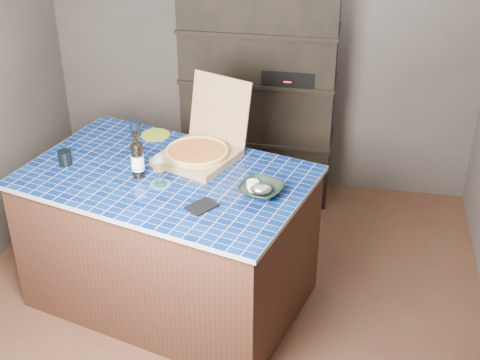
% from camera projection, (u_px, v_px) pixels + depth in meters
% --- Properties ---
extents(room, '(3.50, 3.50, 3.50)m').
position_uv_depth(room, '(220.00, 141.00, 3.87)').
color(room, '#503622').
rests_on(room, ground).
extents(shelving_unit, '(1.20, 0.41, 1.80)m').
position_uv_depth(shelving_unit, '(259.00, 95.00, 5.35)').
color(shelving_unit, black).
rests_on(shelving_unit, floor).
extents(kitchen_island, '(1.97, 1.54, 0.95)m').
position_uv_depth(kitchen_island, '(170.00, 238.00, 4.36)').
color(kitchen_island, '#44241A').
rests_on(kitchen_island, floor).
extents(pizza_box, '(0.61, 0.66, 0.48)m').
position_uv_depth(pizza_box, '(200.00, 150.00, 4.27)').
color(pizza_box, '#96764D').
rests_on(pizza_box, kitchen_island).
extents(mead_bottle, '(0.08, 0.08, 0.31)m').
position_uv_depth(mead_bottle, '(137.00, 159.00, 4.05)').
color(mead_bottle, black).
rests_on(mead_bottle, kitchen_island).
extents(teal_trivet, '(0.13, 0.13, 0.01)m').
position_uv_depth(teal_trivet, '(161.00, 184.00, 4.02)').
color(teal_trivet, '#176E78').
rests_on(teal_trivet, kitchen_island).
extents(wine_glass, '(0.09, 0.09, 0.20)m').
position_uv_depth(wine_glass, '(159.00, 164.00, 3.95)').
color(wine_glass, white).
rests_on(wine_glass, teal_trivet).
extents(tumbler, '(0.08, 0.08, 0.09)m').
position_uv_depth(tumbler, '(65.00, 158.00, 4.22)').
color(tumbler, black).
rests_on(tumbler, kitchen_island).
extents(dvd_case, '(0.20, 0.21, 0.01)m').
position_uv_depth(dvd_case, '(202.00, 207.00, 3.79)').
color(dvd_case, black).
rests_on(dvd_case, kitchen_island).
extents(bowl, '(0.32, 0.32, 0.06)m').
position_uv_depth(bowl, '(261.00, 190.00, 3.91)').
color(bowl, black).
rests_on(bowl, kitchen_island).
extents(foil_contents, '(0.13, 0.11, 0.06)m').
position_uv_depth(foil_contents, '(261.00, 189.00, 3.90)').
color(foil_contents, silver).
rests_on(foil_contents, bowl).
extents(white_jar, '(0.07, 0.07, 0.06)m').
position_uv_depth(white_jar, '(253.00, 186.00, 3.94)').
color(white_jar, white).
rests_on(white_jar, kitchen_island).
extents(navy_cup, '(0.07, 0.07, 0.11)m').
position_uv_depth(navy_cup, '(135.00, 129.00, 4.57)').
color(navy_cup, black).
rests_on(navy_cup, kitchen_island).
extents(green_trivet, '(0.20, 0.20, 0.01)m').
position_uv_depth(green_trivet, '(155.00, 135.00, 4.60)').
color(green_trivet, '#8E9F22').
rests_on(green_trivet, kitchen_island).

